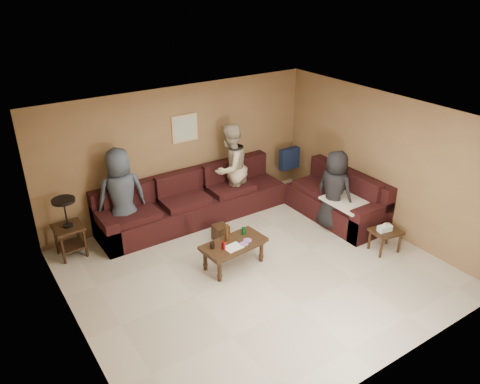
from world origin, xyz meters
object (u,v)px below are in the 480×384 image
Objects in this scene: waste_bin at (221,233)px; person_left at (122,196)px; coffee_table at (233,246)px; end_table_left at (68,226)px; person_right at (334,190)px; sectional_sofa at (245,204)px; person_middle at (230,168)px; side_table_right at (385,233)px.

person_left is (-1.38, 0.96, 0.71)m from waste_bin.
person_left is at bearing 145.11° from waste_bin.
end_table_left is (-2.10, 1.77, 0.18)m from coffee_table.
person_left is 3.77m from person_right.
waste_bin is at bearing -153.48° from sectional_sofa.
sectional_sofa is 15.74× the size of waste_bin.
end_table_left is 0.70× the size of person_right.
waste_bin is (2.33, -0.99, -0.40)m from end_table_left.
person_middle is at bearing 49.18° from waste_bin.
person_middle reaches higher than waste_bin.
person_middle is (-1.35, 2.76, 0.53)m from side_table_right.
sectional_sofa is 0.91m from waste_bin.
coffee_table is at bearing -131.24° from sectional_sofa.
person_middle is at bearing 23.89° from person_right.
waste_bin is at bearing 139.40° from side_table_right.
coffee_table is 2.25m from person_right.
person_left is at bearing 165.50° from sectional_sofa.
side_table_right is 0.32× the size of person_left.
person_left reaches higher than sectional_sofa.
person_right reaches higher than waste_bin.
person_right is (2.22, 0.05, 0.38)m from coffee_table.
waste_bin is at bearing 57.92° from person_right.
waste_bin is at bearing 151.23° from person_left.
sectional_sofa is 2.61m from side_table_right.
person_right is (1.98, -0.74, 0.60)m from waste_bin.
person_middle is 2.04m from person_right.
person_middle reaches higher than end_table_left.
coffee_table is at bearing 35.27° from person_middle.
person_middle reaches higher than sectional_sofa.
sectional_sofa is 4.25× the size of coffee_table.
sectional_sofa reaches higher than side_table_right.
person_middle is (3.13, -0.07, 0.33)m from end_table_left.
sectional_sofa is 8.51× the size of side_table_right.
person_left reaches higher than person_right.
side_table_right is at bearing 176.56° from person_right.
sectional_sofa is 2.63× the size of person_middle.
waste_bin is 1.42m from person_middle.
coffee_table is (-1.03, -1.18, 0.05)m from sectional_sofa.
person_right reaches higher than side_table_right.
person_right reaches higher than sectional_sofa.
person_left reaches higher than waste_bin.
waste_bin is 0.17× the size of person_left.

